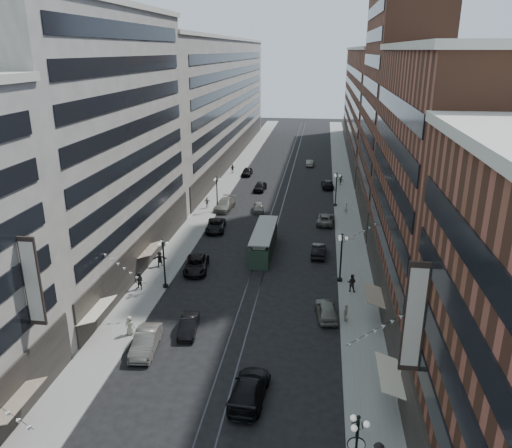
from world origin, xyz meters
The scene contains 38 objects.
ground centered at (0.00, 60.00, 0.00)m, with size 220.00×220.00×0.00m, color black.
sidewalk_west centered at (-11.00, 70.00, 0.07)m, with size 4.00×180.00×0.15m, color gray.
sidewalk_east centered at (11.00, 70.00, 0.07)m, with size 4.00×180.00×0.15m, color gray.
rail_west centered at (-0.70, 70.00, 0.01)m, with size 0.12×180.00×0.02m, color #2D2D33.
rail_east centered at (0.70, 70.00, 0.01)m, with size 0.12×180.00×0.02m, color #2D2D33.
building_west_mid centered at (-17.00, 33.00, 14.00)m, with size 8.00×36.00×28.00m, color #A8A195.
building_west_far centered at (-17.00, 96.00, 13.00)m, with size 8.00×90.00×26.00m, color #A8A195.
building_east_mid centered at (17.00, 28.00, 12.00)m, with size 8.00×30.00×24.00m, color brown.
building_east_tower centered at (17.00, 56.00, 21.00)m, with size 8.00×26.00×42.00m, color brown.
building_east_far centered at (17.00, 105.00, 12.00)m, with size 8.00×72.00×24.00m, color brown.
lamppost_sw_far centered at (-9.20, 28.00, 3.10)m, with size 1.03×1.14×5.52m.
lamppost_sw_mid centered at (-9.20, 55.00, 3.10)m, with size 1.03×1.14×5.52m.
lamppost_se_far centered at (9.20, 32.00, 3.10)m, with size 1.03×1.14×5.52m.
lamppost_se_mid centered at (9.20, 60.00, 3.10)m, with size 1.03×1.14×5.52m.
streetcar centered at (0.00, 39.30, 1.41)m, with size 2.45×11.09×3.07m.
car_1 centered at (-7.33, 16.57, 0.85)m, with size 1.79×5.14×1.69m, color #656159.
car_2 centered at (-7.04, 32.84, 0.77)m, with size 2.54×5.51×1.53m, color black.
car_4 centered at (7.71, 24.14, 0.79)m, with size 1.86×4.61×1.57m, color #68675C.
car_5 centered at (-4.50, 19.84, 0.70)m, with size 1.48×4.26×1.40m, color black.
car_6 centered at (2.20, 11.55, 0.85)m, with size 2.39×5.87×1.70m, color black.
pedestrian_1 centered at (-9.50, 18.61, 1.03)m, with size 0.86×0.47×1.77m, color #AEA690.
pedestrian_2 centered at (-11.74, 27.16, 1.11)m, with size 0.94×0.51×1.93m, color black.
pedestrian_4 centered at (9.50, 23.56, 0.96)m, with size 0.95×0.43×1.63m, color beige.
car_7 centered at (-7.63, 46.34, 0.75)m, with size 2.49×5.40×1.50m, color black.
car_8 centered at (-8.24, 56.08, 0.86)m, with size 2.41×5.94×1.72m, color slate.
car_9 centered at (-8.11, 79.15, 0.77)m, with size 1.83×4.54×1.55m, color black.
car_10 centered at (6.80, 39.09, 0.76)m, with size 1.61×4.61×1.52m, color black.
car_11 centered at (7.64, 51.40, 0.72)m, with size 2.39×5.19×1.44m, color #626057.
car_12 centered at (7.98, 71.50, 0.75)m, with size 2.09×5.14×1.49m, color black.
car_13 centered at (-4.07, 67.98, 0.79)m, with size 1.86×4.61×1.57m, color black.
car_14 centered at (4.15, 89.46, 0.70)m, with size 1.47×4.23×1.39m, color gray.
pedestrian_5 centered at (-11.49, 33.27, 1.04)m, with size 1.65×0.48×1.78m, color black.
pedestrian_6 centered at (-11.10, 56.22, 1.04)m, with size 1.04×0.47×1.78m, color #A49B88.
pedestrian_7 centered at (10.33, 29.66, 1.11)m, with size 0.94×0.51×1.93m, color black.
pedestrian_8 centered at (10.65, 55.80, 1.08)m, with size 0.68×0.45×1.86m, color beige.
pedestrian_9 centered at (10.39, 73.34, 1.06)m, with size 1.18×0.49×1.82m, color black.
car_extra_0 centered at (-2.81, 55.82, 0.69)m, with size 1.62×4.04×1.38m, color slate.
pedestrian_extra_0 centered at (-11.27, 80.23, 1.05)m, with size 1.05×0.48×1.79m, color black.
Camera 1 is at (6.64, -18.12, 24.00)m, focal length 35.00 mm.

